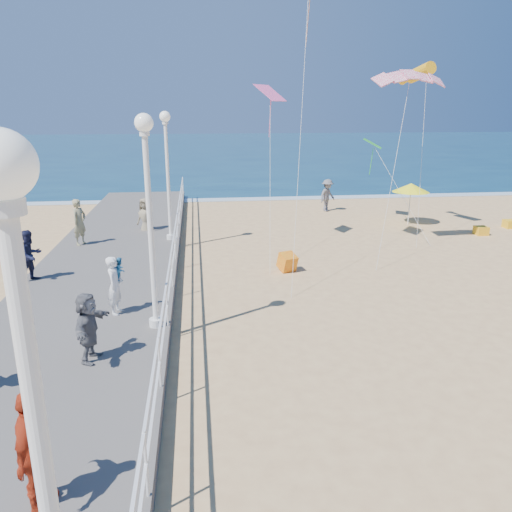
{
  "coord_description": "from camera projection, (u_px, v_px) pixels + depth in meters",
  "views": [
    {
      "loc": [
        -4.21,
        -12.11,
        5.82
      ],
      "look_at": [
        -2.5,
        2.0,
        1.6
      ],
      "focal_mm": 35.0,
      "sensor_mm": 36.0,
      "label": 1
    }
  ],
  "objects": [
    {
      "name": "toddler_held",
      "position": [
        120.0,
        270.0,
        13.56
      ],
      "size": [
        0.32,
        0.38,
        0.7
      ],
      "primitive_type": "imported",
      "rotation": [
        0.0,
        0.0,
        1.39
      ],
      "color": "teal",
      "rests_on": "boardwalk"
    },
    {
      "name": "ground",
      "position": [
        355.0,
        329.0,
        13.67
      ],
      "size": [
        160.0,
        160.0,
        0.0
      ],
      "primitive_type": "plane",
      "color": "#DBB173",
      "rests_on": "ground"
    },
    {
      "name": "kite_diamond_pink",
      "position": [
        270.0,
        93.0,
        20.39
      ],
      "size": [
        1.45,
        1.48,
        0.67
      ],
      "primitive_type": "cube",
      "rotation": [
        0.61,
        0.0,
        0.86
      ],
      "color": "#FF5DA9"
    },
    {
      "name": "spectator_3",
      "position": [
        33.0,
        451.0,
        6.83
      ],
      "size": [
        0.47,
        1.08,
        1.82
      ],
      "primitive_type": "imported",
      "rotation": [
        0.0,
        0.0,
        1.59
      ],
      "color": "#B43116",
      "rests_on": "boardwalk"
    },
    {
      "name": "kite_diamond_green",
      "position": [
        372.0,
        143.0,
        25.94
      ],
      "size": [
        1.25,
        1.31,
        0.5
      ],
      "primitive_type": "cube",
      "rotation": [
        0.48,
        0.0,
        1.19
      ],
      "color": "green"
    },
    {
      "name": "surf_line",
      "position": [
        260.0,
        199.0,
        33.17
      ],
      "size": [
        160.0,
        1.2,
        0.04
      ],
      "primitive_type": "cube",
      "color": "white",
      "rests_on": "ground"
    },
    {
      "name": "boardwalk",
      "position": [
        72.0,
        337.0,
        12.75
      ],
      "size": [
        5.0,
        44.0,
        0.4
      ],
      "primitive_type": "cube",
      "color": "#66615C",
      "rests_on": "ground"
    },
    {
      "name": "railing",
      "position": [
        166.0,
        295.0,
        12.73
      ],
      "size": [
        0.05,
        42.0,
        0.55
      ],
      "color": "white",
      "rests_on": "boardwalk"
    },
    {
      "name": "beach_walker_c",
      "position": [
        146.0,
        218.0,
        23.04
      ],
      "size": [
        1.09,
        1.04,
        1.88
      ],
      "primitive_type": "imported",
      "rotation": [
        0.0,
        0.0,
        -0.66
      ],
      "color": "gray",
      "rests_on": "ground"
    },
    {
      "name": "lamp_post_far",
      "position": [
        167.0,
        163.0,
        20.58
      ],
      "size": [
        0.44,
        0.44,
        5.32
      ],
      "color": "white",
      "rests_on": "boardwalk"
    },
    {
      "name": "beach_chair_left",
      "position": [
        481.0,
        231.0,
        23.86
      ],
      "size": [
        0.55,
        0.55,
        0.4
      ],
      "primitive_type": "cube",
      "color": "#FFB01A",
      "rests_on": "ground"
    },
    {
      "name": "beach_walker_a",
      "position": [
        327.0,
        195.0,
        29.12
      ],
      "size": [
        1.38,
        1.3,
        1.87
      ],
      "primitive_type": "imported",
      "rotation": [
        0.0,
        0.0,
        0.67
      ],
      "color": "slate",
      "rests_on": "ground"
    },
    {
      "name": "box_kite",
      "position": [
        287.0,
        264.0,
        18.44
      ],
      "size": [
        0.77,
        0.86,
        0.74
      ],
      "primitive_type": "cube",
      "rotation": [
        0.31,
        0.0,
        0.37
      ],
      "color": "#E2450D",
      "rests_on": "ground"
    },
    {
      "name": "spectator_6",
      "position": [
        79.0,
        222.0,
        20.39
      ],
      "size": [
        0.72,
        0.82,
        1.9
      ],
      "primitive_type": "imported",
      "rotation": [
        0.0,
        0.0,
        1.09
      ],
      "color": "gray",
      "rests_on": "boardwalk"
    },
    {
      "name": "lamp_post_mid",
      "position": [
        149.0,
        202.0,
        12.01
      ],
      "size": [
        0.44,
        0.44,
        5.32
      ],
      "color": "white",
      "rests_on": "boardwalk"
    },
    {
      "name": "kite_parafoil",
      "position": [
        410.0,
        74.0,
        19.22
      ],
      "size": [
        2.83,
        0.94,
        0.65
      ],
      "primitive_type": null,
      "rotation": [
        0.44,
        0.0,
        0.0
      ],
      "color": "#DA194A"
    },
    {
      "name": "beach_chair_right",
      "position": [
        510.0,
        224.0,
        25.23
      ],
      "size": [
        0.55,
        0.55,
        0.4
      ],
      "primitive_type": "cube",
      "color": "yellow",
      "rests_on": "ground"
    },
    {
      "name": "ocean",
      "position": [
        222.0,
        148.0,
        75.53
      ],
      "size": [
        160.0,
        90.0,
        0.05
      ],
      "primitive_type": "cube",
      "color": "#0D334E",
      "rests_on": "ground"
    },
    {
      "name": "kite_windsock",
      "position": [
        421.0,
        72.0,
        22.28
      ],
      "size": [
        1.0,
        2.65,
        1.07
      ],
      "primitive_type": "cylinder",
      "rotation": [
        1.36,
        0.0,
        0.17
      ],
      "color": "orange"
    },
    {
      "name": "lamp_post_near",
      "position": [
        38.0,
        433.0,
        3.45
      ],
      "size": [
        0.44,
        0.44,
        5.32
      ],
      "color": "white",
      "rests_on": "boardwalk"
    },
    {
      "name": "spectator_7",
      "position": [
        30.0,
        256.0,
        16.11
      ],
      "size": [
        0.99,
        1.04,
        1.69
      ],
      "primitive_type": "imported",
      "rotation": [
        0.0,
        0.0,
        0.98
      ],
      "color": "#1B1E3B",
      "rests_on": "boardwalk"
    },
    {
      "name": "woman_holding_toddler",
      "position": [
        115.0,
        285.0,
        13.51
      ],
      "size": [
        0.49,
        0.65,
        1.62
      ],
      "primitive_type": "imported",
      "rotation": [
        0.0,
        0.0,
        1.39
      ],
      "color": "white",
      "rests_on": "boardwalk"
    },
    {
      "name": "spectator_5",
      "position": [
        88.0,
        327.0,
        10.96
      ],
      "size": [
        0.77,
        1.55,
        1.6
      ],
      "primitive_type": "imported",
      "rotation": [
        0.0,
        0.0,
        1.36
      ],
      "color": "#5D5D62",
      "rests_on": "boardwalk"
    },
    {
      "name": "beach_umbrella",
      "position": [
        411.0,
        188.0,
        25.55
      ],
      "size": [
        1.9,
        1.9,
        2.14
      ],
      "color": "white",
      "rests_on": "ground"
    }
  ]
}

